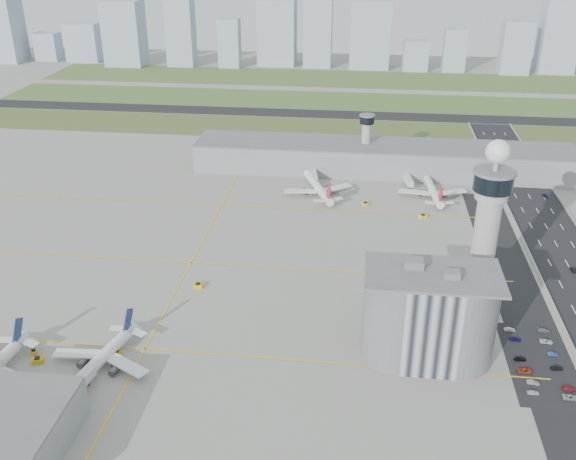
# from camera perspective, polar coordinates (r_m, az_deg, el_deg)

# --- Properties ---
(ground) EXTENTS (1000.00, 1000.00, 0.00)m
(ground) POSITION_cam_1_polar(r_m,az_deg,el_deg) (236.80, -1.03, -6.95)
(ground) COLOR #9F9C94
(grass_strip_0) EXTENTS (480.00, 50.00, 0.08)m
(grass_strip_0) POSITION_cam_1_polar(r_m,az_deg,el_deg) (443.70, 0.39, 9.06)
(grass_strip_0) COLOR #44582A
(grass_strip_0) RESTS_ON ground
(grass_strip_1) EXTENTS (480.00, 60.00, 0.08)m
(grass_strip_1) POSITION_cam_1_polar(r_m,az_deg,el_deg) (515.55, 1.37, 11.46)
(grass_strip_1) COLOR #4E6831
(grass_strip_1) RESTS_ON ground
(grass_strip_2) EXTENTS (480.00, 70.00, 0.08)m
(grass_strip_2) POSITION_cam_1_polar(r_m,az_deg,el_deg) (593.06, 2.15, 13.36)
(grass_strip_2) COLOR #556C33
(grass_strip_2) RESTS_ON ground
(runway) EXTENTS (480.00, 22.00, 0.10)m
(runway) POSITION_cam_1_polar(r_m,az_deg,el_deg) (479.02, 0.91, 10.34)
(runway) COLOR black
(runway) RESTS_ON ground
(barrier_left) EXTENTS (0.60, 500.00, 1.20)m
(barrier_left) POSITION_cam_1_polar(r_m,az_deg,el_deg) (245.85, 23.23, -7.81)
(barrier_left) COLOR #9E9E99
(barrier_left) RESTS_ON ground
(landside_road) EXTENTS (18.00, 260.00, 0.08)m
(landside_road) POSITION_cam_1_polar(r_m,az_deg,el_deg) (235.08, 21.20, -9.22)
(landside_road) COLOR black
(landside_road) RESTS_ON ground
(parking_lot) EXTENTS (20.00, 44.00, 0.10)m
(parking_lot) POSITION_cam_1_polar(r_m,az_deg,el_deg) (225.10, 21.36, -10.95)
(parking_lot) COLOR black
(parking_lot) RESTS_ON ground
(taxiway_line_h_0) EXTENTS (260.00, 0.60, 0.01)m
(taxiway_line_h_0) POSITION_cam_1_polar(r_m,az_deg,el_deg) (221.37, -12.61, -10.29)
(taxiway_line_h_0) COLOR yellow
(taxiway_line_h_0) RESTS_ON ground
(taxiway_line_h_1) EXTENTS (260.00, 0.60, 0.01)m
(taxiway_line_h_1) POSITION_cam_1_polar(r_m,az_deg,el_deg) (269.53, -8.61, -2.88)
(taxiway_line_h_1) COLOR yellow
(taxiway_line_h_1) RESTS_ON ground
(taxiway_line_h_2) EXTENTS (260.00, 0.60, 0.01)m
(taxiway_line_h_2) POSITION_cam_1_polar(r_m,az_deg,el_deg) (321.69, -5.91, 2.22)
(taxiway_line_h_2) COLOR yellow
(taxiway_line_h_2) RESTS_ON ground
(taxiway_line_v) EXTENTS (0.60, 260.00, 0.01)m
(taxiway_line_v) POSITION_cam_1_polar(r_m,az_deg,el_deg) (269.53, -8.61, -2.88)
(taxiway_line_v) COLOR yellow
(taxiway_line_v) RESTS_ON ground
(control_tower) EXTENTS (14.00, 14.00, 64.50)m
(control_tower) POSITION_cam_1_polar(r_m,az_deg,el_deg) (229.47, 17.30, 0.64)
(control_tower) COLOR #ADAAA5
(control_tower) RESTS_ON ground
(secondary_tower) EXTENTS (8.60, 8.60, 31.90)m
(secondary_tower) POSITION_cam_1_polar(r_m,az_deg,el_deg) (363.89, 6.96, 8.16)
(secondary_tower) COLOR #ADAAA5
(secondary_tower) RESTS_ON ground
(admin_building) EXTENTS (42.00, 24.00, 33.50)m
(admin_building) POSITION_cam_1_polar(r_m,az_deg,el_deg) (209.71, 12.43, -7.44)
(admin_building) COLOR #B2B2B7
(admin_building) RESTS_ON ground
(terminal_pier) EXTENTS (210.00, 32.00, 15.80)m
(terminal_pier) POSITION_cam_1_polar(r_m,az_deg,el_deg) (365.62, 8.44, 6.35)
(terminal_pier) COLOR gray
(terminal_pier) RESTS_ON ground
(airplane_near_c) EXTENTS (42.20, 46.77, 11.27)m
(airplane_near_c) POSITION_cam_1_polar(r_m,az_deg,el_deg) (212.98, -16.53, -10.56)
(airplane_near_c) COLOR white
(airplane_near_c) RESTS_ON ground
(airplane_far_a) EXTENTS (49.79, 53.56, 12.13)m
(airplane_far_a) POSITION_cam_1_polar(r_m,az_deg,el_deg) (332.30, 2.67, 4.25)
(airplane_far_a) COLOR white
(airplane_far_a) RESTS_ON ground
(airplane_far_b) EXTENTS (39.40, 44.88, 11.56)m
(airplane_far_b) POSITION_cam_1_polar(r_m,az_deg,el_deg) (337.19, 12.75, 3.90)
(airplane_far_b) COLOR white
(airplane_far_b) RESTS_ON ground
(jet_bridge_near_2) EXTENTS (5.39, 14.31, 5.70)m
(jet_bridge_near_2) POSITION_cam_1_polar(r_m,az_deg,el_deg) (202.07, -19.13, -14.25)
(jet_bridge_near_2) COLOR silver
(jet_bridge_near_2) RESTS_ON ground
(jet_bridge_far_0) EXTENTS (5.39, 14.31, 5.70)m
(jet_bridge_far_0) POSITION_cam_1_polar(r_m,az_deg,el_deg) (353.10, 2.23, 5.03)
(jet_bridge_far_0) COLOR silver
(jet_bridge_far_0) RESTS_ON ground
(jet_bridge_far_1) EXTENTS (5.39, 14.31, 5.70)m
(jet_bridge_far_1) POSITION_cam_1_polar(r_m,az_deg,el_deg) (352.94, 10.37, 4.61)
(jet_bridge_far_1) COLOR silver
(jet_bridge_far_1) RESTS_ON ground
(tug_0) EXTENTS (3.13, 3.35, 1.60)m
(tug_0) POSITION_cam_1_polar(r_m,az_deg,el_deg) (229.47, -21.67, -10.01)
(tug_0) COLOR orange
(tug_0) RESTS_ON ground
(tug_1) EXTENTS (4.24, 3.56, 2.10)m
(tug_1) POSITION_cam_1_polar(r_m,az_deg,el_deg) (224.77, -21.38, -10.70)
(tug_1) COLOR #D0A409
(tug_1) RESTS_ON ground
(tug_2) EXTENTS (3.19, 2.44, 1.69)m
(tug_2) POSITION_cam_1_polar(r_m,az_deg,el_deg) (220.55, -15.00, -10.48)
(tug_2) COLOR #D6B403
(tug_2) RESTS_ON ground
(tug_3) EXTENTS (3.61, 2.57, 2.04)m
(tug_3) POSITION_cam_1_polar(r_m,az_deg,el_deg) (251.02, -8.00, -4.89)
(tug_3) COLOR #F4B900
(tug_3) RESTS_ON ground
(tug_4) EXTENTS (3.45, 3.81, 1.83)m
(tug_4) POSITION_cam_1_polar(r_m,az_deg,el_deg) (321.63, 6.89, 2.34)
(tug_4) COLOR gold
(tug_4) RESTS_ON ground
(tug_5) EXTENTS (4.28, 3.82, 2.06)m
(tug_5) POSITION_cam_1_polar(r_m,az_deg,el_deg) (312.26, 11.90, 1.22)
(tug_5) COLOR yellow
(tug_5) RESTS_ON ground
(car_lot_0) EXTENTS (3.59, 1.51, 1.21)m
(car_lot_0) POSITION_cam_1_polar(r_m,az_deg,el_deg) (211.48, 20.96, -13.33)
(car_lot_0) COLOR silver
(car_lot_0) RESTS_ON ground
(car_lot_1) EXTENTS (3.94, 1.71, 1.26)m
(car_lot_1) POSITION_cam_1_polar(r_m,az_deg,el_deg) (215.35, 20.96, -12.53)
(car_lot_1) COLOR gray
(car_lot_1) RESTS_ON ground
(car_lot_2) EXTENTS (4.89, 2.63, 1.31)m
(car_lot_2) POSITION_cam_1_polar(r_m,az_deg,el_deg) (219.26, 20.36, -11.65)
(car_lot_2) COLOR #B7381B
(car_lot_2) RESTS_ON ground
(car_lot_3) EXTENTS (4.05, 2.13, 1.12)m
(car_lot_3) POSITION_cam_1_polar(r_m,az_deg,el_deg) (224.01, 19.94, -10.72)
(car_lot_3) COLOR black
(car_lot_3) RESTS_ON ground
(car_lot_4) EXTENTS (3.69, 1.59, 1.24)m
(car_lot_4) POSITION_cam_1_polar(r_m,az_deg,el_deg) (232.77, 19.54, -9.12)
(car_lot_4) COLOR #180E5C
(car_lot_4) RESTS_ON ground
(car_lot_5) EXTENTS (3.64, 1.35, 1.19)m
(car_lot_5) POSITION_cam_1_polar(r_m,az_deg,el_deg) (237.16, 19.09, -8.35)
(car_lot_5) COLOR silver
(car_lot_5) RESTS_ON ground
(car_lot_6) EXTENTS (4.76, 2.30, 1.31)m
(car_lot_6) POSITION_cam_1_polar(r_m,az_deg,el_deg) (213.74, 23.82, -13.44)
(car_lot_6) COLOR #A7A8AA
(car_lot_6) RESTS_ON ground
(car_lot_7) EXTENTS (4.10, 1.98, 1.15)m
(car_lot_7) POSITION_cam_1_polar(r_m,az_deg,el_deg) (217.00, 23.67, -12.78)
(car_lot_7) COLOR maroon
(car_lot_7) RESTS_ON ground
(car_lot_8) EXTENTS (3.94, 1.95, 1.29)m
(car_lot_8) POSITION_cam_1_polar(r_m,az_deg,el_deg) (224.03, 22.77, -11.24)
(car_lot_8) COLOR black
(car_lot_8) RESTS_ON ground
(car_lot_9) EXTENTS (3.51, 1.30, 1.15)m
(car_lot_9) POSITION_cam_1_polar(r_m,az_deg,el_deg) (230.04, 22.49, -10.15)
(car_lot_9) COLOR navy
(car_lot_9) RESTS_ON ground
(car_lot_10) EXTENTS (4.59, 2.50, 1.22)m
(car_lot_10) POSITION_cam_1_polar(r_m,az_deg,el_deg) (235.28, 21.98, -9.17)
(car_lot_10) COLOR silver
(car_lot_10) RESTS_ON ground
(car_lot_11) EXTENTS (4.20, 1.84, 1.20)m
(car_lot_11) POSITION_cam_1_polar(r_m,az_deg,el_deg) (240.74, 21.79, -8.29)
(car_lot_11) COLOR slate
(car_lot_11) RESTS_ON ground
(car_hw_1) EXTENTS (1.57, 4.00, 1.30)m
(car_hw_1) POSITION_cam_1_polar(r_m,az_deg,el_deg) (284.36, 24.03, -3.26)
(car_hw_1) COLOR black
(car_hw_1) RESTS_ON ground
(car_hw_2) EXTENTS (2.23, 4.40, 1.19)m
(car_hw_2) POSITION_cam_1_polar(r_m,az_deg,el_deg) (355.10, 21.88, 2.85)
(car_hw_2) COLOR navy
(car_hw_2) RESTS_ON ground
(car_hw_4) EXTENTS (1.74, 3.57, 1.17)m
(car_hw_4) POSITION_cam_1_polar(r_m,az_deg,el_deg) (404.99, 18.08, 6.19)
(car_hw_4) COLOR gray
(car_hw_4) RESTS_ON ground
(skyline_bldg_1) EXTENTS (37.63, 30.10, 65.60)m
(skyline_bldg_1) POSITION_cam_1_polar(r_m,az_deg,el_deg) (718.34, -24.18, 16.10)
(skyline_bldg_1) COLOR #9EADC1
(skyline_bldg_1) RESTS_ON ground
(skyline_bldg_2) EXTENTS (22.81, 18.25, 26.79)m
(skyline_bldg_2) POSITION_cam_1_polar(r_m,az_deg,el_deg) (713.13, -20.53, 15.04)
(skyline_bldg_2) COLOR #9EADC1
(skyline_bldg_2) RESTS_ON ground
(skyline_bldg_3) EXTENTS (32.30, 25.84, 36.93)m
(skyline_bldg_3) POSITION_cam_1_polar(r_m,az_deg,el_deg) (696.92, -17.61, 15.66)
(skyline_bldg_3) COLOR #9EADC1
(skyline_bldg_3) RESTS_ON ground
(skyline_bldg_4) EXTENTS (35.81, 28.65, 60.36)m
(skyline_bldg_4) POSITION_cam_1_polar(r_m,az_deg,el_deg) (662.22, -14.34, 16.59)
(skyline_bldg_4) COLOR #9EADC1
(skyline_bldg_4) RESTS_ON ground
(skyline_bldg_5) EXTENTS (25.49, 20.39, 66.89)m
(skyline_bldg_5) POSITION_cam_1_polar(r_m,az_deg,el_deg) (648.89, -9.53, 17.13)
(skyline_bldg_5) COLOR #9EADC1
(skyline_bldg_5) RESTS_ON ground
(skyline_bldg_6) EXTENTS (20.04, 16.03, 45.20)m
(skyline_bldg_6) POSITION_cam_1_polar(r_m,az_deg,el_deg) (637.50, -5.23, 16.22)
(skyline_bldg_6) COLOR #9EADC1
(skyline_bldg_6) RESTS_ON ground
(skyline_bldg_7) EXTENTS (35.76, 28.61, 61.22)m
(skyline_bldg_7) POSITION_cam_1_polar(r_m,az_deg,el_deg) (647.34, -0.98, 17.19)
(skyline_bldg_7) COLOR #9EADC1
(skyline_bldg_7) RESTS_ON ground
(skyline_bldg_8) EXTENTS (26.33, 21.06, 83.39)m
(skyline_bldg_8) POSITION_cam_1_polar(r_m,az_deg,el_deg) (636.29, 2.70, 18.02)
(skyline_bldg_8) COLOR #9EADC1
(skyline_bldg_8) RESTS_ON ground
(skyline_bldg_9) EXTENTS (36.96, 29.57, 62.11)m
(skyline_bldg_9) POSITION_cam_1_polar(r_m,az_deg,el_deg) (636.81, 7.34, 16.89)
(skyline_bldg_9) COLOR #9EADC1
(skyline_bldg_9) RESTS_ON ground
(skyline_bldg_10) EXTENTS (23.01, 18.41, 27.75)m
(skyline_bldg_10) POSITION_cam_1_polar(r_m,az_deg,el_deg) (632.77, 11.28, 14.98)
(skyline_bldg_10) COLOR #9EADC1
(skyline_bldg_10) RESTS_ON ground
(skyline_bldg_11) EXTENTS (20.22, 16.18, 38.97)m
(skyline_bldg_11) POSITION_cam_1_polar(r_m,az_deg,el_deg) (634.90, 14.58, 15.21)
(skyline_bldg_11) COLOR #9EADC1
(skyline_bldg_11) RESTS_ON ground
(skyline_bldg_12) EXTENTS (26.14, 20.92, 46.89)m
(skyline_bldg_12) POSITION_cam_1_polar(r_m,az_deg,el_deg) (641.29, 19.57, 15.04)
(skyline_bldg_12) COLOR #9EADC1
(skyline_bldg_12) RESTS_ON ground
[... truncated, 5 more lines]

